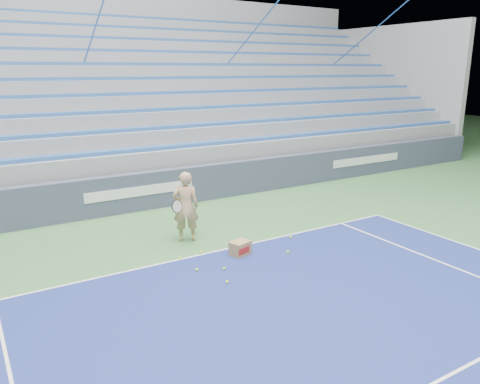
# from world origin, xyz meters

# --- Properties ---
(sponsor_barrier) EXTENTS (30.00, 0.32, 1.10)m
(sponsor_barrier) POSITION_xyz_m (0.00, 15.88, 0.55)
(sponsor_barrier) COLOR #394057
(sponsor_barrier) RESTS_ON ground
(bleachers) EXTENTS (31.00, 9.15, 7.30)m
(bleachers) POSITION_xyz_m (0.00, 21.60, 2.36)
(bleachers) COLOR gray
(bleachers) RESTS_ON ground
(tennis_player) EXTENTS (0.97, 0.92, 1.68)m
(tennis_player) POSITION_xyz_m (0.08, 12.89, 0.84)
(tennis_player) COLOR tan
(tennis_player) RESTS_ON ground
(ball_box) EXTENTS (0.50, 0.44, 0.32)m
(ball_box) POSITION_xyz_m (0.71, 11.45, 0.16)
(ball_box) COLOR #987749
(ball_box) RESTS_ON ground
(tennis_ball_0) EXTENTS (0.07, 0.07, 0.07)m
(tennis_ball_0) POSITION_xyz_m (0.00, 10.93, 0.03)
(tennis_ball_0) COLOR #B8EC30
(tennis_ball_0) RESTS_ON ground
(tennis_ball_1) EXTENTS (0.07, 0.07, 0.07)m
(tennis_ball_1) POSITION_xyz_m (1.65, 10.96, 0.03)
(tennis_ball_1) COLOR #B8EC30
(tennis_ball_1) RESTS_ON ground
(tennis_ball_2) EXTENTS (0.07, 0.07, 0.07)m
(tennis_ball_2) POSITION_xyz_m (-0.50, 11.17, 0.03)
(tennis_ball_2) COLOR #B8EC30
(tennis_ball_2) RESTS_ON ground
(tennis_ball_3) EXTENTS (0.07, 0.07, 0.07)m
(tennis_ball_3) POSITION_xyz_m (2.28, 11.69, 0.03)
(tennis_ball_3) COLOR #B8EC30
(tennis_ball_3) RESTS_ON ground
(tennis_ball_4) EXTENTS (0.07, 0.07, 0.07)m
(tennis_ball_4) POSITION_xyz_m (0.00, 11.97, 0.03)
(tennis_ball_4) COLOR #B8EC30
(tennis_ball_4) RESTS_ON ground
(tennis_ball_5) EXTENTS (0.07, 0.07, 0.07)m
(tennis_ball_5) POSITION_xyz_m (-0.54, 11.91, 0.03)
(tennis_ball_5) COLOR #B8EC30
(tennis_ball_5) RESTS_ON ground
(tennis_ball_6) EXTENTS (0.07, 0.07, 0.07)m
(tennis_ball_6) POSITION_xyz_m (-0.25, 10.37, 0.03)
(tennis_ball_6) COLOR #B8EC30
(tennis_ball_6) RESTS_ON ground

